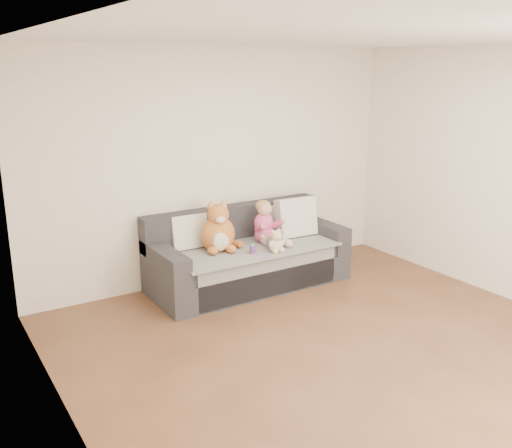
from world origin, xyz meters
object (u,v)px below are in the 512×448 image
(sofa, at_px, (247,258))
(toddler, at_px, (266,225))
(teddy_bear, at_px, (276,243))
(sippy_cup, at_px, (253,248))
(plush_cat, at_px, (218,231))

(sofa, bearing_deg, toddler, -14.70)
(teddy_bear, xyz_separation_m, sippy_cup, (-0.23, 0.10, -0.04))
(sofa, distance_m, toddler, 0.43)
(sofa, xyz_separation_m, plush_cat, (-0.37, -0.02, 0.37))
(sofa, relative_size, sippy_cup, 19.88)
(toddler, xyz_separation_m, teddy_bear, (-0.09, -0.35, -0.10))
(toddler, bearing_deg, teddy_bear, -111.66)
(plush_cat, relative_size, sippy_cup, 5.21)
(plush_cat, bearing_deg, sippy_cup, -34.77)
(teddy_bear, distance_m, sippy_cup, 0.26)
(sofa, bearing_deg, plush_cat, -176.29)
(toddler, height_order, sippy_cup, toddler)
(sofa, xyz_separation_m, sippy_cup, (-0.11, -0.30, 0.22))
(plush_cat, bearing_deg, toddler, 9.54)
(sofa, height_order, toddler, toddler)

